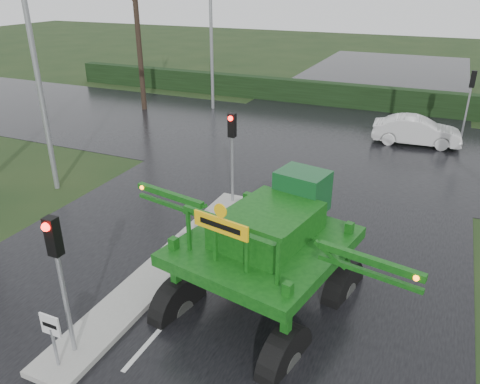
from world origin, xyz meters
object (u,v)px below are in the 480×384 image
at_px(street_light_left_far, 215,11).
at_px(traffic_signal_mid, 232,139).
at_px(street_light_left_near, 37,34).
at_px(white_sedan, 414,144).
at_px(keep_left_sign, 52,332).
at_px(traffic_signal_far, 471,89).
at_px(crop_sprayer, 179,235).
at_px(traffic_signal_near, 57,258).

bearing_deg(street_light_left_far, traffic_signal_mid, -61.14).
xyz_separation_m(traffic_signal_mid, street_light_left_near, (-6.89, -1.49, 3.40)).
bearing_deg(traffic_signal_mid, white_sedan, 61.21).
distance_m(keep_left_sign, street_light_left_near, 11.32).
bearing_deg(traffic_signal_far, street_light_left_far, 0.03).
bearing_deg(traffic_signal_far, crop_sprayer, 70.66).
distance_m(traffic_signal_far, white_sedan, 4.10).
bearing_deg(traffic_signal_near, traffic_signal_far, 69.64).
bearing_deg(crop_sprayer, white_sedan, 86.21).
bearing_deg(traffic_signal_near, street_light_left_far, 108.17).
relative_size(keep_left_sign, street_light_left_near, 0.14).
distance_m(street_light_left_far, white_sedan, 14.05).
bearing_deg(white_sedan, traffic_signal_mid, 146.73).
bearing_deg(street_light_left_near, traffic_signal_near, -45.47).
xyz_separation_m(keep_left_sign, street_light_left_far, (-6.89, 21.50, 4.93)).
relative_size(keep_left_sign, crop_sprayer, 0.17).
xyz_separation_m(keep_left_sign, traffic_signal_mid, (0.00, 8.99, 1.53)).
bearing_deg(keep_left_sign, traffic_signal_mid, 90.00).
bearing_deg(keep_left_sign, crop_sprayer, 66.60).
height_order(traffic_signal_mid, traffic_signal_far, same).
xyz_separation_m(street_light_left_near, street_light_left_far, (0.00, 14.00, 0.00)).
bearing_deg(street_light_left_far, keep_left_sign, -72.22).
distance_m(traffic_signal_mid, street_light_left_far, 14.68).
bearing_deg(street_light_left_near, traffic_signal_mid, 12.21).
distance_m(keep_left_sign, traffic_signal_mid, 9.12).
bearing_deg(crop_sprayer, traffic_signal_mid, 113.66).
height_order(traffic_signal_far, street_light_left_far, street_light_left_far).
bearing_deg(traffic_signal_near, street_light_left_near, 134.53).
distance_m(traffic_signal_near, white_sedan, 19.70).
relative_size(traffic_signal_mid, street_light_left_near, 0.35).
bearing_deg(street_light_left_far, traffic_signal_near, -71.83).
relative_size(street_light_left_near, street_light_left_far, 1.00).
bearing_deg(white_sedan, street_light_left_near, 128.61).
xyz_separation_m(keep_left_sign, traffic_signal_near, (0.00, 0.49, 1.53)).
height_order(traffic_signal_near, white_sedan, traffic_signal_near).
bearing_deg(street_light_left_far, street_light_left_near, -90.00).
xyz_separation_m(traffic_signal_mid, street_light_left_far, (-6.89, 12.51, 3.40)).
distance_m(traffic_signal_far, crop_sprayer, 19.56).
bearing_deg(street_light_left_far, crop_sprayer, -65.98).
relative_size(keep_left_sign, traffic_signal_mid, 0.38).
bearing_deg(traffic_signal_mid, keep_left_sign, -90.00).
height_order(traffic_signal_mid, crop_sprayer, crop_sprayer).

